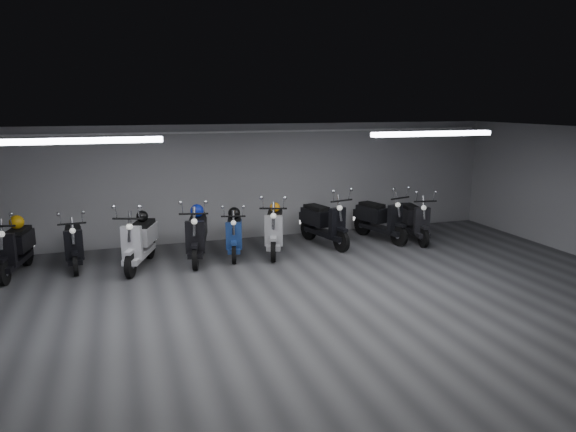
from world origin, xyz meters
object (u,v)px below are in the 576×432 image
object	(u,v)px
helmet_0	(197,211)
helmet_1	(234,213)
scooter_7	(324,215)
scooter_0	(14,240)
scooter_2	(139,233)
scooter_9	(414,214)
scooter_8	(381,212)
scooter_3	(197,228)
scooter_1	(73,237)
helmet_4	(17,222)
helmet_3	(275,207)
helmet_2	(142,216)
scooter_6	(275,222)

from	to	relation	value
helmet_0	helmet_1	world-z (taller)	helmet_0
scooter_7	scooter_0	bearing A→B (deg)	166.97
scooter_7	scooter_2	bearing A→B (deg)	171.29
scooter_9	helmet_1	bearing A→B (deg)	-175.91
scooter_7	scooter_8	size ratio (longest dim) A/B	1.03
scooter_3	helmet_0	bearing A→B (deg)	90.00
scooter_9	helmet_1	xyz separation A→B (m)	(-4.34, 0.31, 0.23)
scooter_1	scooter_0	bearing A→B (deg)	-176.24
scooter_3	helmet_4	world-z (taller)	scooter_3
scooter_2	helmet_3	bearing A→B (deg)	26.81
scooter_3	helmet_0	world-z (taller)	scooter_3
scooter_0	helmet_0	distance (m)	3.58
scooter_2	helmet_4	size ratio (longest dim) A/B	6.91
scooter_8	helmet_2	world-z (taller)	scooter_8
helmet_4	scooter_8	bearing A→B (deg)	-0.59
scooter_1	scooter_7	size ratio (longest dim) A/B	0.88
scooter_0	helmet_1	bearing A→B (deg)	11.86
scooter_6	helmet_0	world-z (taller)	scooter_6
helmet_0	helmet_2	distance (m)	1.15
scooter_6	helmet_2	distance (m)	2.82
helmet_1	helmet_4	distance (m)	4.34
scooter_8	helmet_1	size ratio (longest dim) A/B	6.98
scooter_0	scooter_9	distance (m)	8.72
helmet_3	scooter_6	bearing A→B (deg)	-108.77
scooter_6	scooter_9	distance (m)	3.50
scooter_1	helmet_1	size ratio (longest dim) A/B	6.33
scooter_1	helmet_3	distance (m)	4.26
scooter_2	scooter_3	world-z (taller)	scooter_2
scooter_6	scooter_7	world-z (taller)	scooter_7
scooter_6	scooter_8	bearing A→B (deg)	24.84
scooter_1	scooter_3	distance (m)	2.46
scooter_8	scooter_9	world-z (taller)	scooter_8
scooter_0	scooter_1	distance (m)	1.07
scooter_6	helmet_0	distance (m)	1.71
helmet_0	helmet_4	world-z (taller)	helmet_0
scooter_0	scooter_2	size ratio (longest dim) A/B	0.96
scooter_2	scooter_0	bearing A→B (deg)	-167.11
scooter_7	helmet_2	size ratio (longest dim) A/B	8.09
scooter_2	helmet_0	distance (m)	1.32
scooter_9	helmet_0	size ratio (longest dim) A/B	6.30
scooter_7	scooter_8	xyz separation A→B (m)	(1.47, 0.02, -0.02)
scooter_9	helmet_0	distance (m)	5.18
helmet_1	helmet_0	bearing A→B (deg)	-175.49
scooter_8	helmet_0	world-z (taller)	scooter_8
scooter_6	scooter_7	size ratio (longest dim) A/B	0.98
helmet_3	helmet_4	bearing A→B (deg)	178.63
scooter_8	helmet_1	xyz separation A→B (m)	(-3.61, -0.00, 0.20)
scooter_7	scooter_8	distance (m)	1.47
scooter_1	helmet_4	xyz separation A→B (m)	(-1.02, 0.10, 0.36)
helmet_3	helmet_1	bearing A→B (deg)	177.31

